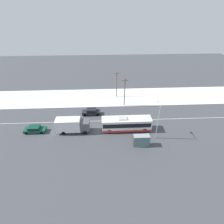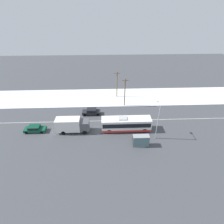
# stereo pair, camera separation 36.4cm
# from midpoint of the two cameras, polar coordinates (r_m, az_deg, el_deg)

# --- Properties ---
(ground_plane) EXTENTS (120.00, 120.00, 0.00)m
(ground_plane) POSITION_cam_midpoint_polar(r_m,az_deg,el_deg) (41.53, 2.71, -2.76)
(ground_plane) COLOR #424449
(snow_lot) EXTENTS (80.00, 11.00, 0.12)m
(snow_lot) POSITION_cam_midpoint_polar(r_m,az_deg,el_deg) (51.61, 1.67, 4.91)
(snow_lot) COLOR silver
(snow_lot) RESTS_ON ground_plane
(lane_marking_center) EXTENTS (60.00, 0.12, 0.00)m
(lane_marking_center) POSITION_cam_midpoint_polar(r_m,az_deg,el_deg) (41.53, 2.71, -2.75)
(lane_marking_center) COLOR silver
(lane_marking_center) RESTS_ON ground_plane
(city_bus) EXTENTS (10.58, 2.57, 3.18)m
(city_bus) POSITION_cam_midpoint_polar(r_m,az_deg,el_deg) (37.86, 4.91, -3.90)
(city_bus) COLOR white
(city_bus) RESTS_ON ground_plane
(box_truck) EXTENTS (6.98, 2.30, 3.27)m
(box_truck) POSITION_cam_midpoint_polar(r_m,az_deg,el_deg) (38.04, -12.71, -4.06)
(box_truck) COLOR silver
(box_truck) RESTS_ON ground_plane
(sedan_car) EXTENTS (4.42, 1.80, 1.55)m
(sedan_car) POSITION_cam_midpoint_polar(r_m,az_deg,el_deg) (43.53, -6.49, 0.20)
(sedan_car) COLOR black
(sedan_car) RESTS_ON ground_plane
(parked_car_near_truck) EXTENTS (4.52, 1.80, 1.43)m
(parked_car_near_truck) POSITION_cam_midpoint_polar(r_m,az_deg,el_deg) (41.16, -23.67, -4.94)
(parked_car_near_truck) COLOR #0F4733
(parked_car_near_truck) RESTS_ON ground_plane
(pedestrian_at_stop) EXTENTS (0.66, 0.29, 1.83)m
(pedestrian_at_stop) POSITION_cam_midpoint_polar(r_m,az_deg,el_deg) (35.33, 8.23, -8.17)
(pedestrian_at_stop) COLOR #23232D
(pedestrian_at_stop) RESTS_ON ground_plane
(bus_shelter) EXTENTS (3.11, 1.20, 2.40)m
(bus_shelter) POSITION_cam_midpoint_polar(r_m,az_deg,el_deg) (34.07, 9.80, -8.91)
(bus_shelter) COLOR gray
(bus_shelter) RESTS_ON ground_plane
(streetlamp) EXTENTS (0.36, 2.42, 7.85)m
(streetlamp) POSITION_cam_midpoint_polar(r_m,az_deg,el_deg) (35.00, 14.98, -1.74)
(streetlamp) COLOR #9EA3A8
(streetlamp) RESTS_ON ground_plane
(utility_pole_roadside) EXTENTS (1.80, 0.24, 7.76)m
(utility_pole_roadside) POSITION_cam_midpoint_polar(r_m,az_deg,el_deg) (45.59, 4.44, 6.54)
(utility_pole_roadside) COLOR brown
(utility_pole_roadside) RESTS_ON ground_plane
(utility_pole_snowlot) EXTENTS (1.80, 0.24, 7.70)m
(utility_pole_snowlot) POSITION_cam_midpoint_polar(r_m,az_deg,el_deg) (50.16, 1.85, 9.09)
(utility_pole_snowlot) COLOR brown
(utility_pole_snowlot) RESTS_ON ground_plane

